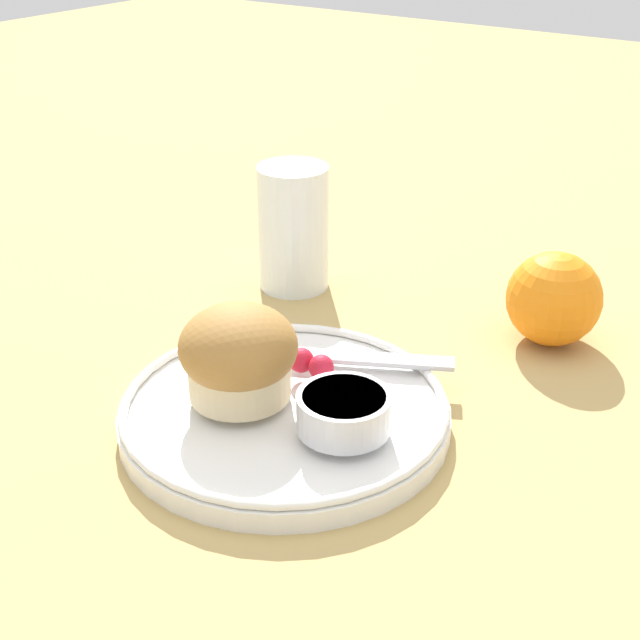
{
  "coord_description": "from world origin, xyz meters",
  "views": [
    {
      "loc": [
        0.28,
        -0.38,
        0.33
      ],
      "look_at": [
        -0.02,
        0.05,
        0.06
      ],
      "focal_mm": 50.0,
      "sensor_mm": 36.0,
      "label": 1
    }
  ],
  "objects": [
    {
      "name": "muffin",
      "position": [
        -0.04,
        -0.01,
        0.05
      ],
      "size": [
        0.08,
        0.08,
        0.06
      ],
      "color": "beige",
      "rests_on": "plate"
    },
    {
      "name": "ground_plane",
      "position": [
        0.0,
        0.0,
        0.0
      ],
      "size": [
        3.0,
        3.0,
        0.0
      ],
      "primitive_type": "plane",
      "color": "tan"
    },
    {
      "name": "juice_glass",
      "position": [
        -0.14,
        0.18,
        0.05
      ],
      "size": [
        0.06,
        0.06,
        0.11
      ],
      "color": "silver",
      "rests_on": "ground_plane"
    },
    {
      "name": "plate",
      "position": [
        -0.01,
        0.01,
        0.01
      ],
      "size": [
        0.22,
        0.22,
        0.02
      ],
      "color": "white",
      "rests_on": "ground_plane"
    },
    {
      "name": "butter_knife",
      "position": [
        -0.01,
        0.07,
        0.02
      ],
      "size": [
        0.15,
        0.08,
        0.0
      ],
      "rotation": [
        0.0,
        0.0,
        0.48
      ],
      "color": "#B7B7BC",
      "rests_on": "plate"
    },
    {
      "name": "cream_ramekin",
      "position": [
        0.04,
        0.0,
        0.03
      ],
      "size": [
        0.06,
        0.06,
        0.02
      ],
      "color": "silver",
      "rests_on": "plate"
    },
    {
      "name": "orange_fruit",
      "position": [
        0.08,
        0.21,
        0.04
      ],
      "size": [
        0.07,
        0.07,
        0.07
      ],
      "color": "orange",
      "rests_on": "ground_plane"
    },
    {
      "name": "berry_pair",
      "position": [
        -0.02,
        0.04,
        0.03
      ],
      "size": [
        0.03,
        0.02,
        0.02
      ],
      "color": "#B7192D",
      "rests_on": "plate"
    }
  ]
}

